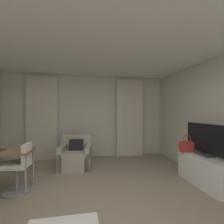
{
  "coord_description": "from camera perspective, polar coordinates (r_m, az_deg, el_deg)",
  "views": [
    {
      "loc": [
        -0.28,
        -2.47,
        1.46
      ],
      "look_at": [
        0.49,
        1.45,
        1.45
      ],
      "focal_mm": 27.03,
      "sensor_mm": 36.0,
      "label": 1
    }
  ],
  "objects": [
    {
      "name": "curtain_right_panel",
      "position": [
        5.62,
        6.03,
        -1.97
      ],
      "size": [
        0.9,
        0.06,
        2.5
      ],
      "color": "beige",
      "rests_on": "ground"
    },
    {
      "name": "armchair",
      "position": [
        4.66,
        -12.21,
        -14.45
      ],
      "size": [
        0.89,
        0.89,
        0.82
      ],
      "color": "#B2A899",
      "rests_on": "ground"
    },
    {
      "name": "curtain_left_panel",
      "position": [
        5.48,
        -22.62,
        -2.03
      ],
      "size": [
        0.9,
        0.06,
        2.5
      ],
      "color": "beige",
      "rests_on": "ground"
    },
    {
      "name": "tv_console",
      "position": [
        3.98,
        29.32,
        -16.92
      ],
      "size": [
        0.5,
        1.16,
        0.58
      ],
      "color": "white",
      "rests_on": "ground"
    },
    {
      "name": "desk_chair",
      "position": [
        3.61,
        -28.88,
        -17.0
      ],
      "size": [
        0.48,
        0.48,
        0.88
      ],
      "color": "gray",
      "rests_on": "ground"
    },
    {
      "name": "handbag_primary",
      "position": [
        4.1,
        23.97,
        -10.53
      ],
      "size": [
        0.3,
        0.14,
        0.37
      ],
      "color": "#B73833",
      "rests_on": "tv_console"
    },
    {
      "name": "ceiling",
      "position": [
        2.75,
        -4.64,
        25.4
      ],
      "size": [
        5.12,
        6.12,
        0.06
      ],
      "primitive_type": "cube",
      "color": "white",
      "rests_on": "wall_left"
    },
    {
      "name": "ground_plane",
      "position": [
        2.88,
        -4.63,
        -30.23
      ],
      "size": [
        12.0,
        12.0,
        0.0
      ],
      "primitive_type": "plane",
      "color": "gray"
    },
    {
      "name": "tv_flatscreen",
      "position": [
        3.89,
        28.88,
        -8.44
      ],
      "size": [
        0.2,
        1.01,
        0.64
      ],
      "color": "#333338",
      "rests_on": "tv_console"
    },
    {
      "name": "wall_window",
      "position": [
        5.51,
        -8.19,
        -1.49
      ],
      "size": [
        5.12,
        0.06,
        2.6
      ],
      "color": "beige",
      "rests_on": "ground"
    }
  ]
}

